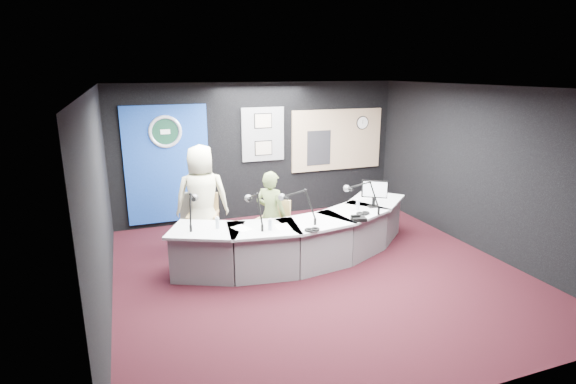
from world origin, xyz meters
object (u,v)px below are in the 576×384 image
object	(u,v)px
broadcast_desk	(302,237)
person_woman	(271,215)
person_man	(202,198)
armchair_left	(203,225)
armchair_right	(271,228)

from	to	relation	value
broadcast_desk	person_woman	distance (m)	0.63
person_man	person_woman	size ratio (longest dim) A/B	1.25
armchair_left	armchair_right	bearing A→B (deg)	-16.70
broadcast_desk	person_woman	xyz separation A→B (m)	(-0.44, 0.26, 0.36)
broadcast_desk	person_man	distance (m)	1.83
armchair_left	person_woman	xyz separation A→B (m)	(1.00, -0.73, 0.29)
broadcast_desk	armchair_right	bearing A→B (deg)	149.42
person_woman	broadcast_desk	bearing A→B (deg)	-163.37
broadcast_desk	person_woman	size ratio (longest dim) A/B	3.06
broadcast_desk	person_woman	bearing A→B (deg)	149.42
person_man	person_woman	world-z (taller)	person_man
broadcast_desk	armchair_left	distance (m)	1.75
armchair_right	person_man	xyz separation A→B (m)	(-1.00, 0.73, 0.41)
armchair_left	person_man	bearing A→B (deg)	0.00
armchair_right	person_woman	size ratio (longest dim) A/B	0.69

